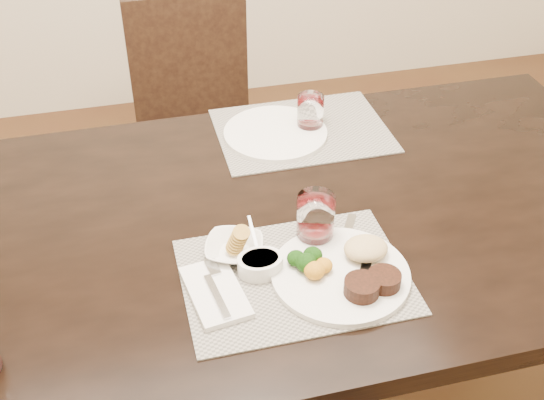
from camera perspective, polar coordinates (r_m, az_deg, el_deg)
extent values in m
cube|color=black|center=(1.57, -1.54, -2.33)|extent=(2.00, 1.00, 0.05)
cube|color=black|center=(2.42, 17.97, 0.49)|extent=(0.08, 0.08, 0.70)
cube|color=black|center=(2.43, -5.93, 4.74)|extent=(0.42, 0.42, 0.04)
cube|color=black|center=(2.40, -9.12, -2.64)|extent=(0.04, 0.04, 0.41)
cube|color=black|center=(2.44, -0.74, -1.35)|extent=(0.04, 0.04, 0.41)
cube|color=black|center=(2.69, -10.04, 2.15)|extent=(0.04, 0.04, 0.41)
cube|color=black|center=(2.72, -2.52, 3.24)|extent=(0.04, 0.04, 0.41)
cube|color=black|center=(2.48, -7.03, 11.82)|extent=(0.42, 0.04, 0.45)
cube|color=gray|center=(1.42, 1.88, -6.38)|extent=(0.46, 0.34, 0.00)
cube|color=gray|center=(1.87, 2.53, 5.83)|extent=(0.46, 0.34, 0.00)
cylinder|color=silver|center=(1.41, 5.74, -6.19)|extent=(0.29, 0.29, 0.01)
cylinder|color=black|center=(1.36, 7.52, -7.24)|extent=(0.07, 0.07, 0.03)
cylinder|color=black|center=(1.38, 9.37, -6.59)|extent=(0.07, 0.07, 0.03)
ellipsoid|color=tan|center=(1.44, 7.85, -4.03)|extent=(0.09, 0.08, 0.04)
ellipsoid|color=#133A0B|center=(1.40, 2.87, -5.25)|extent=(0.05, 0.05, 0.04)
ellipsoid|color=#BC7718|center=(1.38, 3.58, -5.90)|extent=(0.04, 0.04, 0.03)
cube|color=silver|center=(1.37, -4.76, -7.68)|extent=(0.13, 0.19, 0.01)
cube|color=silver|center=(1.35, -4.62, -8.03)|extent=(0.03, 0.13, 0.01)
cube|color=silver|center=(1.41, -4.99, -5.63)|extent=(0.03, 0.05, 0.00)
cube|color=silver|center=(1.52, 6.24, -2.86)|extent=(0.09, 0.14, 0.00)
cube|color=black|center=(1.43, 7.83, -5.71)|extent=(0.07, 0.10, 0.01)
imported|color=silver|center=(1.45, -3.18, -4.07)|extent=(0.16, 0.16, 0.03)
cylinder|color=#A37B33|center=(1.44, -3.20, -3.46)|extent=(0.04, 0.04, 0.04)
cylinder|color=silver|center=(1.41, -1.00, -5.42)|extent=(0.10, 0.10, 0.04)
cylinder|color=#0C350E|center=(1.40, -1.00, -5.05)|extent=(0.08, 0.08, 0.01)
cube|color=silver|center=(1.43, -1.60, -2.72)|extent=(0.01, 0.06, 0.05)
cylinder|color=white|center=(1.47, 3.66, -1.54)|extent=(0.08, 0.08, 0.11)
cylinder|color=#380506|center=(1.49, 3.60, -2.81)|extent=(0.07, 0.07, 0.03)
cylinder|color=silver|center=(1.85, 0.29, 5.62)|extent=(0.28, 0.28, 0.01)
cylinder|color=white|center=(1.86, 3.22, 7.33)|extent=(0.07, 0.07, 0.10)
cylinder|color=#380506|center=(1.88, 3.18, 6.35)|extent=(0.06, 0.06, 0.02)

